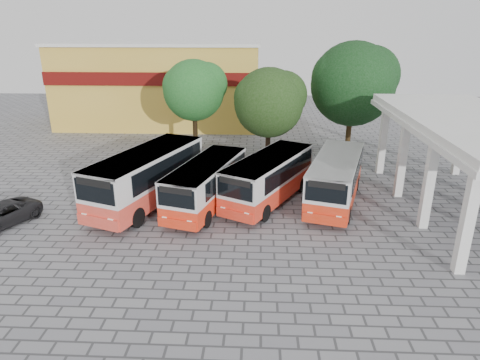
{
  "coord_description": "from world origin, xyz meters",
  "views": [
    {
      "loc": [
        -0.79,
        -18.83,
        10.09
      ],
      "look_at": [
        -1.86,
        4.43,
        1.5
      ],
      "focal_mm": 32.0,
      "sensor_mm": 36.0,
      "label": 1
    }
  ],
  "objects_px": {
    "bus_far_right": "(336,177)",
    "bus_far_left": "(147,175)",
    "bus_centre_left": "(206,182)",
    "bus_centre_right": "(269,176)"
  },
  "relations": [
    {
      "from": "bus_far_right",
      "to": "bus_centre_right",
      "type": "bearing_deg",
      "value": -163.2
    },
    {
      "from": "bus_far_right",
      "to": "bus_far_left",
      "type": "bearing_deg",
      "value": -159.83
    },
    {
      "from": "bus_far_left",
      "to": "bus_centre_left",
      "type": "relative_size",
      "value": 1.18
    },
    {
      "from": "bus_far_left",
      "to": "bus_far_right",
      "type": "bearing_deg",
      "value": 23.55
    },
    {
      "from": "bus_centre_left",
      "to": "bus_far_right",
      "type": "distance_m",
      "value": 7.53
    },
    {
      "from": "bus_centre_right",
      "to": "bus_far_left",
      "type": "bearing_deg",
      "value": -146.91
    },
    {
      "from": "bus_centre_left",
      "to": "bus_far_right",
      "type": "bearing_deg",
      "value": 23.85
    },
    {
      "from": "bus_centre_right",
      "to": "bus_far_right",
      "type": "height_order",
      "value": "bus_far_right"
    },
    {
      "from": "bus_centre_right",
      "to": "bus_far_right",
      "type": "distance_m",
      "value": 3.9
    },
    {
      "from": "bus_centre_left",
      "to": "bus_centre_right",
      "type": "distance_m",
      "value": 3.7
    }
  ]
}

